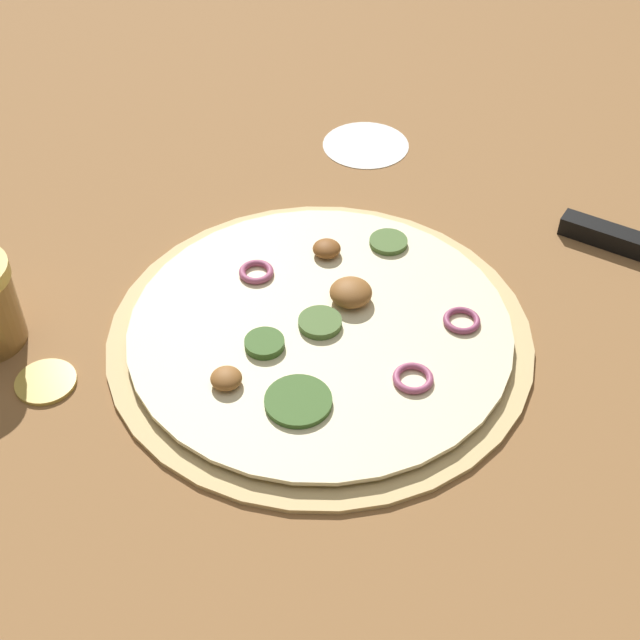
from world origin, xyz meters
The scene contains 4 objects.
ground_plane centered at (0.00, 0.00, 0.00)m, with size 3.00×3.00×0.00m, color olive.
pizza centered at (0.00, 0.00, 0.01)m, with size 0.35×0.35×0.03m.
loose_cap centered at (-0.01, -0.22, 0.00)m, with size 0.05×0.05×0.01m.
flour_patch centered at (-0.27, 0.12, 0.00)m, with size 0.09×0.09×0.00m.
Camera 1 is at (0.51, -0.14, 0.52)m, focal length 50.00 mm.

